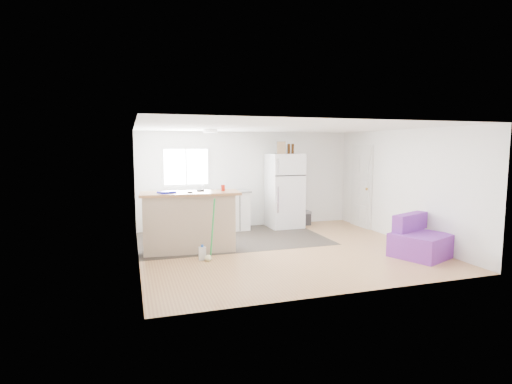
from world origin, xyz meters
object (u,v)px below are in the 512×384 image
cleaner_jug (202,253)px  red_cup (223,188)px  kitchen_cabinets (205,211)px  blue_tray (167,192)px  peninsula (189,221)px  cardboard_box (281,148)px  bottle_left (289,149)px  refrigerator (285,191)px  mop (210,248)px  cooler (301,218)px  purple_seat (419,241)px  bottle_right (293,149)px

cleaner_jug → red_cup: red_cup is taller
kitchen_cabinets → blue_tray: size_ratio=7.32×
cleaner_jug → peninsula: bearing=104.3°
peninsula → cardboard_box: bearing=35.9°
peninsula → bottle_left: 3.43m
cleaner_jug → cardboard_box: 3.79m
red_cup → cardboard_box: size_ratio=0.40×
refrigerator → mop: bearing=-136.1°
red_cup → blue_tray: size_ratio=0.40×
mop → blue_tray: (-0.67, 0.73, 0.95)m
cooler → blue_tray: blue_tray is taller
purple_seat → bottle_right: (-1.16, 3.32, 1.70)m
cleaner_jug → bottle_left: size_ratio=1.14×
cardboard_box → bottle_right: (0.35, 0.10, -0.02)m
cooler → bottle_left: size_ratio=1.95×
peninsula → refrigerator: bearing=35.9°
refrigerator → purple_seat: size_ratio=1.57×
cleaner_jug → bottle_right: (2.74, 2.36, 1.86)m
blue_tray → bottle_right: bearing=27.4°
kitchen_cabinets → refrigerator: (2.03, -0.07, 0.43)m
peninsula → purple_seat: size_ratio=1.64×
cleaner_jug → red_cup: (0.55, 0.70, 1.10)m
cleaner_jug → refrigerator: bearing=47.1°
red_cup → cardboard_box: 2.54m
refrigerator → cardboard_box: 1.09m
cooler → bottle_right: 1.82m
peninsula → bottle_right: bottle_right is taller
cooler → cleaner_jug: bearing=-138.3°
cooler → cardboard_box: (-0.64, -0.20, 1.82)m
refrigerator → cleaner_jug: refrigerator is taller
refrigerator → cooler: refrigerator is taller
cooler → blue_tray: (-3.57, -1.80, 0.99)m
refrigerator → blue_tray: size_ratio=6.18×
mop → blue_tray: 1.37m
red_cup → bottle_left: bearing=37.5°
cooler → mop: bearing=-136.3°
refrigerator → cooler: 0.91m
mop → cleaner_jug: bearing=143.0°
purple_seat → mop: 3.88m
peninsula → red_cup: size_ratio=16.13×
peninsula → bottle_right: (2.86, 1.66, 1.39)m
peninsula → refrigerator: 3.13m
kitchen_cabinets → bottle_right: 2.69m
kitchen_cabinets → cooler: (2.54, 0.05, -0.31)m
cleaner_jug → bottle_left: (2.59, 2.26, 1.86)m
bottle_right → cooler: bearing=19.3°
cleaner_jug → bottle_right: 4.06m
kitchen_cabinets → purple_seat: size_ratio=1.86×
bottle_left → mop: bearing=-136.6°
purple_seat → mop: size_ratio=1.04×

